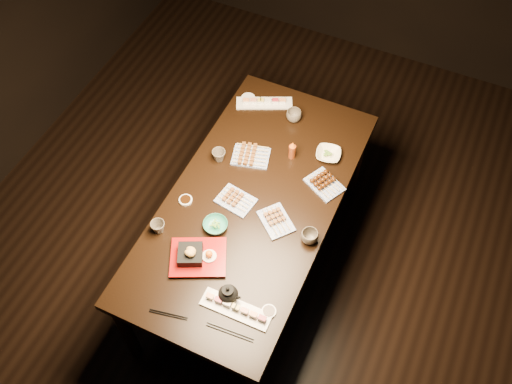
% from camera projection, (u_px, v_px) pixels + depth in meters
% --- Properties ---
extents(ground, '(5.00, 5.00, 0.00)m').
position_uv_depth(ground, '(249.00, 281.00, 3.73)').
color(ground, black).
rests_on(ground, ground).
extents(dining_table, '(0.92, 1.81, 0.75)m').
position_uv_depth(dining_table, '(253.00, 235.00, 3.50)').
color(dining_table, black).
rests_on(dining_table, ground).
extents(sushi_platter_near, '(0.36, 0.11, 0.04)m').
position_uv_depth(sushi_platter_near, '(236.00, 308.00, 2.80)').
color(sushi_platter_near, white).
rests_on(sushi_platter_near, dining_table).
extents(sushi_platter_far, '(0.36, 0.24, 0.04)m').
position_uv_depth(sushi_platter_far, '(264.00, 101.00, 3.60)').
color(sushi_platter_far, white).
rests_on(sushi_platter_far, dining_table).
extents(yakitori_plate_center, '(0.23, 0.18, 0.05)m').
position_uv_depth(yakitori_plate_center, '(236.00, 199.00, 3.17)').
color(yakitori_plate_center, '#828EB6').
rests_on(yakitori_plate_center, dining_table).
extents(yakitori_plate_right, '(0.25, 0.24, 0.05)m').
position_uv_depth(yakitori_plate_right, '(276.00, 219.00, 3.09)').
color(yakitori_plate_right, '#828EB6').
rests_on(yakitori_plate_right, dining_table).
extents(yakitori_plate_left, '(0.25, 0.21, 0.05)m').
position_uv_depth(yakitori_plate_left, '(251.00, 154.00, 3.35)').
color(yakitori_plate_left, '#828EB6').
rests_on(yakitori_plate_left, dining_table).
extents(tsukune_plate, '(0.25, 0.23, 0.05)m').
position_uv_depth(tsukune_plate, '(325.00, 183.00, 3.23)').
color(tsukune_plate, '#828EB6').
rests_on(tsukune_plate, dining_table).
extents(edamame_bowl_green, '(0.15, 0.15, 0.04)m').
position_uv_depth(edamame_bowl_green, '(215.00, 225.00, 3.07)').
color(edamame_bowl_green, '#2C886D').
rests_on(edamame_bowl_green, dining_table).
extents(edamame_bowl_cream, '(0.17, 0.17, 0.04)m').
position_uv_depth(edamame_bowl_cream, '(328.00, 154.00, 3.36)').
color(edamame_bowl_cream, beige).
rests_on(edamame_bowl_cream, dining_table).
extents(tempura_tray, '(0.36, 0.33, 0.11)m').
position_uv_depth(tempura_tray, '(198.00, 254.00, 2.94)').
color(tempura_tray, black).
rests_on(tempura_tray, dining_table).
extents(teacup_near_left, '(0.10, 0.10, 0.07)m').
position_uv_depth(teacup_near_left, '(158.00, 227.00, 3.05)').
color(teacup_near_left, '#52493E').
rests_on(teacup_near_left, dining_table).
extents(teacup_mid_right, '(0.10, 0.10, 0.07)m').
position_uv_depth(teacup_mid_right, '(309.00, 237.00, 3.02)').
color(teacup_mid_right, '#52493E').
rests_on(teacup_mid_right, dining_table).
extents(teacup_far_left, '(0.09, 0.09, 0.07)m').
position_uv_depth(teacup_far_left, '(219.00, 155.00, 3.33)').
color(teacup_far_left, '#52493E').
rests_on(teacup_far_left, dining_table).
extents(teacup_far_right, '(0.12, 0.12, 0.07)m').
position_uv_depth(teacup_far_right, '(294.00, 116.00, 3.51)').
color(teacup_far_right, '#52493E').
rests_on(teacup_far_right, dining_table).
extents(teapot, '(0.12, 0.12, 0.10)m').
position_uv_depth(teapot, '(228.00, 293.00, 2.82)').
color(teapot, black).
rests_on(teapot, dining_table).
extents(condiment_bottle, '(0.05, 0.05, 0.13)m').
position_uv_depth(condiment_bottle, '(292.00, 150.00, 3.32)').
color(condiment_bottle, maroon).
rests_on(condiment_bottle, dining_table).
extents(sauce_dish_west, '(0.10, 0.10, 0.01)m').
position_uv_depth(sauce_dish_west, '(186.00, 200.00, 3.19)').
color(sauce_dish_west, white).
rests_on(sauce_dish_west, dining_table).
extents(sauce_dish_east, '(0.08, 0.08, 0.01)m').
position_uv_depth(sauce_dish_east, '(324.00, 184.00, 3.25)').
color(sauce_dish_east, white).
rests_on(sauce_dish_east, dining_table).
extents(sauce_dish_se, '(0.10, 0.10, 0.01)m').
position_uv_depth(sauce_dish_se, '(269.00, 311.00, 2.81)').
color(sauce_dish_se, white).
rests_on(sauce_dish_se, dining_table).
extents(sauce_dish_nw, '(0.10, 0.10, 0.02)m').
position_uv_depth(sauce_dish_nw, '(248.00, 98.00, 3.63)').
color(sauce_dish_nw, white).
rests_on(sauce_dish_nw, dining_table).
extents(chopsticks_near, '(0.20, 0.06, 0.01)m').
position_uv_depth(chopsticks_near, '(168.00, 315.00, 2.80)').
color(chopsticks_near, black).
rests_on(chopsticks_near, dining_table).
extents(chopsticks_se, '(0.24, 0.04, 0.01)m').
position_uv_depth(chopsticks_se, '(230.00, 332.00, 2.75)').
color(chopsticks_se, black).
rests_on(chopsticks_se, dining_table).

